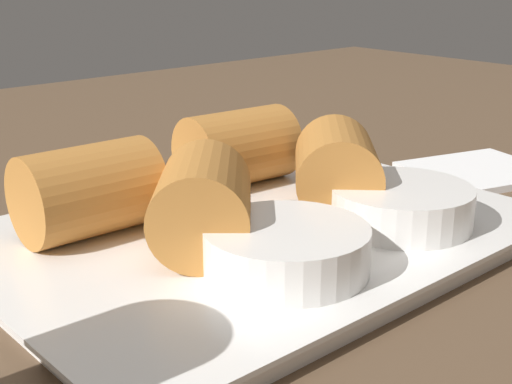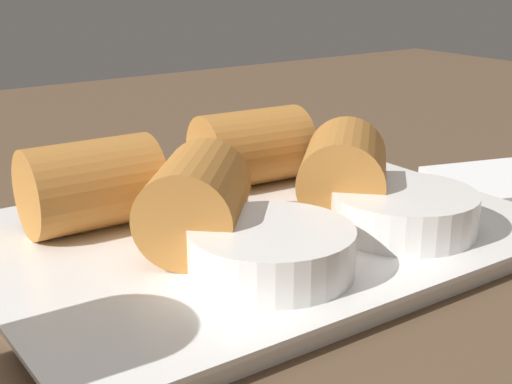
{
  "view_description": "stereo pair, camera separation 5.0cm",
  "coord_description": "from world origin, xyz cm",
  "px_view_note": "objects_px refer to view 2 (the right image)",
  "views": [
    {
      "loc": [
        27.11,
        30.43,
        20.04
      ],
      "look_at": [
        -1.58,
        -1.83,
        5.77
      ],
      "focal_mm": 50.0,
      "sensor_mm": 36.0,
      "label": 1
    },
    {
      "loc": [
        23.19,
        33.53,
        20.04
      ],
      "look_at": [
        -1.58,
        -1.83,
        5.77
      ],
      "focal_mm": 50.0,
      "sensor_mm": 36.0,
      "label": 2
    }
  ],
  "objects_px": {
    "serving_plate": "(256,236)",
    "napkin": "(508,179)",
    "dipping_bowl_near": "(271,248)",
    "dipping_bowl_far": "(404,209)",
    "spoon": "(99,180)"
  },
  "relations": [
    {
      "from": "serving_plate",
      "to": "napkin",
      "type": "xyz_separation_m",
      "value": [
        -0.25,
        0.01,
        -0.0
      ]
    },
    {
      "from": "dipping_bowl_near",
      "to": "napkin",
      "type": "distance_m",
      "value": 0.29
    },
    {
      "from": "serving_plate",
      "to": "dipping_bowl_far",
      "type": "relative_size",
      "value": 3.81
    },
    {
      "from": "dipping_bowl_far",
      "to": "spoon",
      "type": "height_order",
      "value": "dipping_bowl_far"
    },
    {
      "from": "serving_plate",
      "to": "spoon",
      "type": "relative_size",
      "value": 2.31
    },
    {
      "from": "dipping_bowl_far",
      "to": "napkin",
      "type": "relative_size",
      "value": 0.68
    },
    {
      "from": "dipping_bowl_far",
      "to": "spoon",
      "type": "xyz_separation_m",
      "value": [
        0.1,
        -0.24,
        -0.02
      ]
    },
    {
      "from": "serving_plate",
      "to": "napkin",
      "type": "bearing_deg",
      "value": 178.27
    },
    {
      "from": "serving_plate",
      "to": "napkin",
      "type": "height_order",
      "value": "serving_plate"
    },
    {
      "from": "dipping_bowl_far",
      "to": "dipping_bowl_near",
      "type": "bearing_deg",
      "value": 1.7
    },
    {
      "from": "napkin",
      "to": "spoon",
      "type": "bearing_deg",
      "value": -33.34
    },
    {
      "from": "serving_plate",
      "to": "spoon",
      "type": "distance_m",
      "value": 0.18
    },
    {
      "from": "spoon",
      "to": "napkin",
      "type": "bearing_deg",
      "value": 146.66
    },
    {
      "from": "dipping_bowl_far",
      "to": "napkin",
      "type": "height_order",
      "value": "dipping_bowl_far"
    },
    {
      "from": "dipping_bowl_near",
      "to": "napkin",
      "type": "relative_size",
      "value": 0.68
    }
  ]
}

